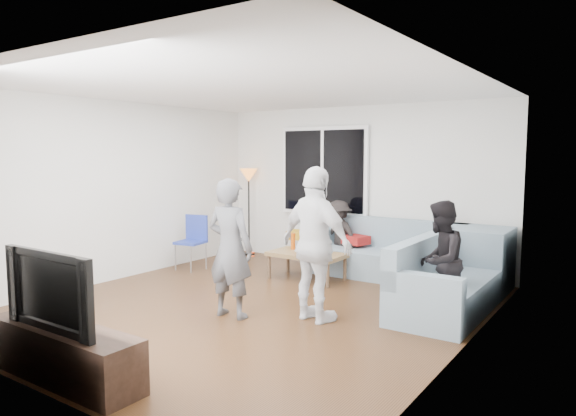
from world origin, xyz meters
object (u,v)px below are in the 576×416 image
Objects in this scene: floor_lamp at (249,212)px; spectator_right at (440,260)px; television at (61,288)px; spectator_back at (339,235)px; sofa_right_section at (449,275)px; player_right at (316,245)px; sofa_back_section at (383,249)px; side_chair at (190,243)px; player_left at (230,248)px; tv_console at (64,353)px; coffee_table at (307,266)px.

spectator_right is at bearing -22.92° from floor_lamp.
floor_lamp is 1.40× the size of television.
floor_lamp is 1.98m from spectator_back.
sofa_right_section is 1.68m from player_right.
player_right is at bearing -40.63° from floor_lamp.
player_right is at bearing 69.43° from television.
sofa_back_section is at bearing -4.65° from floor_lamp.
spectator_back reaches higher than side_chair.
player_left is (-0.64, -2.74, 0.36)m from sofa_back_section.
player_left is 2.11m from tv_console.
spectator_back is at bearing 23.31° from side_chair.
side_chair is at bearing -165.36° from coffee_table.
sofa_back_section is 2.84m from player_left.
tv_console is at bearing -33.30° from spectator_right.
television is at bearing -69.95° from spectator_back.
spectator_right is 2.61m from spectator_back.
spectator_right is at bearing -128.84° from player_right.
sofa_right_section is 2.24m from coffee_table.
side_chair is 4.07m from tv_console.
sofa_right_section is 1.50× the size of spectator_right.
floor_lamp is at bearing 71.53° from sofa_right_section.
sofa_right_section is 4.17m from television.
spectator_right is (0.00, -0.36, 0.24)m from sofa_right_section.
tv_console is at bearing 0.00° from television.
sofa_back_section is 2.07× the size of spectator_back.
sofa_right_section is 2.33× the size of side_chair.
sofa_back_section is 1.15× the size of sofa_right_section.
floor_lamp is 0.97× the size of tv_console.
sofa_back_section is 2.76m from floor_lamp.
spectator_back reaches higher than television.
coffee_table is 0.70× the size of player_left.
player_left is (2.09, -1.48, 0.36)m from side_chair.
sofa_right_section is 1.25× the size of tv_console.
television reaches higher than side_chair.
side_chair is at bearing 120.30° from tv_console.
sofa_back_section is 1.46× the size of player_left.
player_left is at bearing -83.46° from coffee_table.
spectator_back is at bearing 83.85° from coffee_table.
sofa_right_section is at bearing 178.41° from spectator_right.
television is at bearing -87.42° from coffee_table.
floor_lamp is at bearing 112.32° from television.
sofa_right_section reaches higher than tv_console.
floor_lamp reaches higher than spectator_right.
floor_lamp is 0.99× the size of player_left.
spectator_back is (-1.01, 2.35, -0.30)m from player_right.
side_chair is 0.65× the size of spectator_right.
spectator_right is at bearing 58.29° from television.
coffee_table is at bearing -109.79° from spectator_right.
sofa_right_section is at bearing 60.91° from tv_console.
floor_lamp is 1.41× the size of spectator_back.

